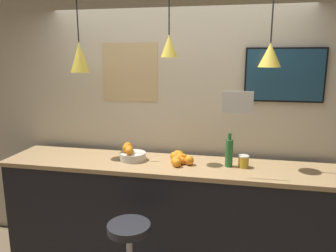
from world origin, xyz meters
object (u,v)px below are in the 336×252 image
at_px(fruit_bowl, 131,154).
at_px(juice_bottle, 229,152).
at_px(mounted_tv, 284,75).
at_px(spread_jar, 244,161).

distance_m(fruit_bowl, juice_bottle, 0.91).
distance_m(fruit_bowl, mounted_tv, 1.59).
height_order(juice_bottle, spread_jar, juice_bottle).
xyz_separation_m(fruit_bowl, juice_bottle, (0.90, 0.00, 0.07)).
distance_m(juice_bottle, mounted_tv, 0.87).
distance_m(juice_bottle, spread_jar, 0.15).
relative_size(fruit_bowl, juice_bottle, 0.81).
xyz_separation_m(spread_jar, mounted_tv, (0.33, 0.33, 0.74)).
bearing_deg(juice_bottle, fruit_bowl, -179.77).
height_order(fruit_bowl, juice_bottle, juice_bottle).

